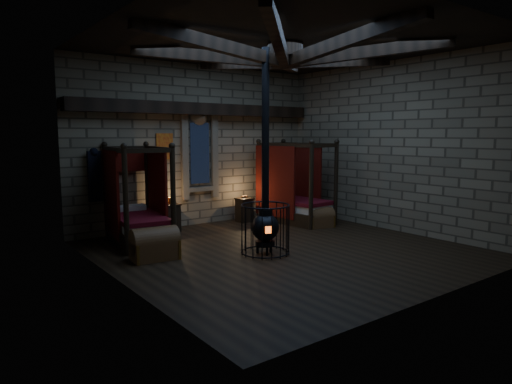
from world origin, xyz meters
TOP-DOWN VIEW (x-y plane):
  - room at (-0.00, 0.09)m, footprint 7.02×7.02m
  - bed_left at (-2.17, 2.47)m, footprint 1.34×2.16m
  - bed_right at (2.25, 2.24)m, footprint 1.27×2.16m
  - trunk_left at (-2.46, 0.93)m, footprint 0.93×0.65m
  - trunk_right at (2.26, 1.24)m, footprint 0.79×0.61m
  - nightstand_left at (-1.10, 3.03)m, footprint 0.44×0.42m
  - nightstand_right at (1.13, 3.02)m, footprint 0.43×0.41m
  - stove at (-0.51, -0.02)m, footprint 0.99×0.99m

SIDE VIEW (x-z plane):
  - trunk_right at x=2.26m, z-range -0.03..0.49m
  - trunk_left at x=-2.46m, z-range -0.04..0.60m
  - nightstand_right at x=1.13m, z-range -0.02..0.70m
  - nightstand_left at x=-1.10m, z-range -0.07..0.79m
  - bed_left at x=-2.17m, z-range -0.54..1.59m
  - bed_right at x=2.25m, z-range -0.55..1.62m
  - stove at x=-0.51m, z-range -1.41..2.64m
  - room at x=0.00m, z-range 1.60..5.89m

